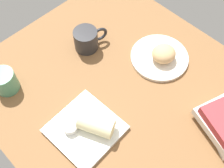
# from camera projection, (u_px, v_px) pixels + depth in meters

# --- Properties ---
(dining_table) EXTENTS (1.10, 0.90, 0.04)m
(dining_table) POSITION_uv_depth(u_px,v_px,m) (129.00, 98.00, 1.04)
(dining_table) COLOR brown
(dining_table) RESTS_ON ground
(round_plate) EXTENTS (0.23, 0.23, 0.01)m
(round_plate) POSITION_uv_depth(u_px,v_px,m) (159.00, 57.00, 1.11)
(round_plate) COLOR silver
(round_plate) RESTS_ON dining_table
(scone_pastry) EXTENTS (0.12, 0.12, 0.06)m
(scone_pastry) POSITION_uv_depth(u_px,v_px,m) (164.00, 54.00, 1.07)
(scone_pastry) COLOR tan
(scone_pastry) RESTS_ON round_plate
(square_plate) EXTENTS (0.23, 0.23, 0.02)m
(square_plate) POSITION_uv_depth(u_px,v_px,m) (85.00, 129.00, 0.94)
(square_plate) COLOR white
(square_plate) RESTS_ON dining_table
(sauce_cup) EXTENTS (0.05, 0.05, 0.03)m
(sauce_cup) POSITION_uv_depth(u_px,v_px,m) (70.00, 127.00, 0.93)
(sauce_cup) COLOR silver
(sauce_cup) RESTS_ON square_plate
(breakfast_wrap) EXTENTS (0.13, 0.11, 0.06)m
(breakfast_wrap) POSITION_uv_depth(u_px,v_px,m) (96.00, 124.00, 0.91)
(breakfast_wrap) COLOR beige
(breakfast_wrap) RESTS_ON square_plate
(coffee_mug) EXTENTS (0.12, 0.10, 0.09)m
(coffee_mug) POSITION_uv_depth(u_px,v_px,m) (4.00, 81.00, 1.00)
(coffee_mug) COLOR #4C8C6B
(coffee_mug) RESTS_ON dining_table
(second_mug) EXTENTS (0.10, 0.14, 0.09)m
(second_mug) POSITION_uv_depth(u_px,v_px,m) (87.00, 39.00, 1.11)
(second_mug) COLOR #262628
(second_mug) RESTS_ON dining_table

